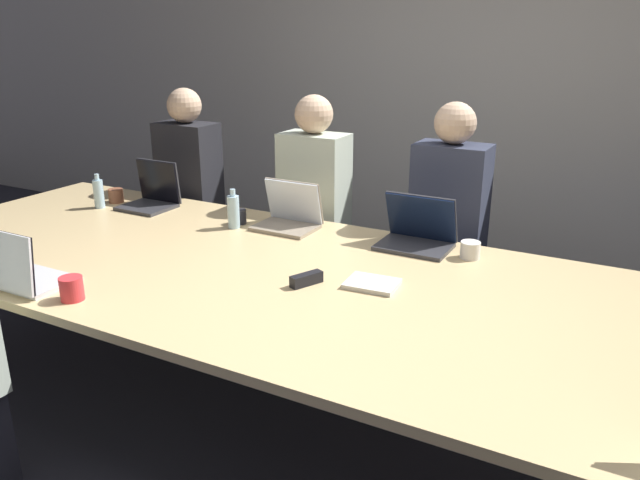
{
  "coord_description": "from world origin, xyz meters",
  "views": [
    {
      "loc": [
        1.16,
        -2.2,
        1.78
      ],
      "look_at": [
        -0.09,
        0.1,
        0.88
      ],
      "focal_mm": 35.0,
      "sensor_mm": 36.0,
      "label": 1
    }
  ],
  "objects_px": {
    "cup_far_left": "(116,196)",
    "person_far_center": "(448,231)",
    "cup_far_center": "(470,250)",
    "bottle_far_midleft": "(233,211)",
    "laptop_far_left": "(153,194)",
    "stapler": "(306,279)",
    "laptop_near_left": "(18,271)",
    "laptop_far_center": "(417,232)",
    "cup_near_left": "(72,289)",
    "person_far_midleft": "(314,213)",
    "cup_far_midleft": "(240,217)",
    "laptop_far_midleft": "(290,214)",
    "person_far_left": "(191,196)",
    "bottle_far_left": "(99,193)"
  },
  "relations": [
    {
      "from": "cup_far_left",
      "to": "person_far_midleft",
      "type": "bearing_deg",
      "value": 23.46
    },
    {
      "from": "cup_near_left",
      "to": "person_far_center",
      "type": "bearing_deg",
      "value": 59.16
    },
    {
      "from": "person_far_left",
      "to": "laptop_far_center",
      "type": "bearing_deg",
      "value": -11.44
    },
    {
      "from": "laptop_far_midleft",
      "to": "stapler",
      "type": "relative_size",
      "value": 2.17
    },
    {
      "from": "laptop_far_center",
      "to": "cup_near_left",
      "type": "relative_size",
      "value": 3.69
    },
    {
      "from": "cup_far_left",
      "to": "person_far_center",
      "type": "bearing_deg",
      "value": 15.66
    },
    {
      "from": "cup_far_center",
      "to": "cup_near_left",
      "type": "height_order",
      "value": "cup_near_left"
    },
    {
      "from": "laptop_far_left",
      "to": "bottle_far_midleft",
      "type": "distance_m",
      "value": 0.7
    },
    {
      "from": "laptop_far_center",
      "to": "stapler",
      "type": "xyz_separation_m",
      "value": [
        -0.24,
        -0.7,
        -0.05
      ]
    },
    {
      "from": "laptop_far_center",
      "to": "cup_far_center",
      "type": "height_order",
      "value": "laptop_far_center"
    },
    {
      "from": "laptop_far_left",
      "to": "bottle_far_midleft",
      "type": "height_order",
      "value": "laptop_far_left"
    },
    {
      "from": "laptop_near_left",
      "to": "bottle_far_midleft",
      "type": "relative_size",
      "value": 1.65
    },
    {
      "from": "person_far_midleft",
      "to": "laptop_near_left",
      "type": "bearing_deg",
      "value": -106.46
    },
    {
      "from": "person_far_center",
      "to": "person_far_left",
      "type": "xyz_separation_m",
      "value": [
        -1.78,
        -0.08,
        0.0
      ]
    },
    {
      "from": "laptop_near_left",
      "to": "cup_far_left",
      "type": "xyz_separation_m",
      "value": [
        -0.65,
        1.18,
        -0.03
      ]
    },
    {
      "from": "laptop_far_center",
      "to": "laptop_near_left",
      "type": "bearing_deg",
      "value": -134.96
    },
    {
      "from": "laptop_far_left",
      "to": "cup_far_left",
      "type": "relative_size",
      "value": 3.35
    },
    {
      "from": "laptop_near_left",
      "to": "laptop_far_midleft",
      "type": "bearing_deg",
      "value": -114.42
    },
    {
      "from": "cup_near_left",
      "to": "cup_far_left",
      "type": "relative_size",
      "value": 1.07
    },
    {
      "from": "cup_far_left",
      "to": "stapler",
      "type": "relative_size",
      "value": 0.59
    },
    {
      "from": "cup_far_center",
      "to": "stapler",
      "type": "relative_size",
      "value": 0.61
    },
    {
      "from": "cup_far_center",
      "to": "person_far_midleft",
      "type": "height_order",
      "value": "person_far_midleft"
    },
    {
      "from": "bottle_far_midleft",
      "to": "laptop_far_center",
      "type": "bearing_deg",
      "value": 11.0
    },
    {
      "from": "bottle_far_midleft",
      "to": "stapler",
      "type": "distance_m",
      "value": 0.9
    },
    {
      "from": "person_far_midleft",
      "to": "stapler",
      "type": "relative_size",
      "value": 9.08
    },
    {
      "from": "laptop_near_left",
      "to": "person_far_midleft",
      "type": "distance_m",
      "value": 1.76
    },
    {
      "from": "laptop_far_left",
      "to": "bottle_far_left",
      "type": "distance_m",
      "value": 0.32
    },
    {
      "from": "laptop_far_center",
      "to": "stapler",
      "type": "relative_size",
      "value": 2.33
    },
    {
      "from": "laptop_far_left",
      "to": "bottle_far_midleft",
      "type": "relative_size",
      "value": 1.4
    },
    {
      "from": "cup_far_left",
      "to": "laptop_far_midleft",
      "type": "relative_size",
      "value": 0.27
    },
    {
      "from": "laptop_far_left",
      "to": "stapler",
      "type": "xyz_separation_m",
      "value": [
        1.43,
        -0.62,
        -0.05
      ]
    },
    {
      "from": "cup_far_center",
      "to": "laptop_far_left",
      "type": "height_order",
      "value": "laptop_far_left"
    },
    {
      "from": "bottle_far_midleft",
      "to": "stapler",
      "type": "height_order",
      "value": "bottle_far_midleft"
    },
    {
      "from": "stapler",
      "to": "person_far_center",
      "type": "bearing_deg",
      "value": 101.08
    },
    {
      "from": "cup_far_center",
      "to": "laptop_near_left",
      "type": "distance_m",
      "value": 2.02
    },
    {
      "from": "cup_far_center",
      "to": "cup_far_midleft",
      "type": "relative_size",
      "value": 1.15
    },
    {
      "from": "cup_far_center",
      "to": "bottle_far_midleft",
      "type": "distance_m",
      "value": 1.28
    },
    {
      "from": "laptop_far_midleft",
      "to": "person_far_center",
      "type": "bearing_deg",
      "value": 32.21
    },
    {
      "from": "cup_far_midleft",
      "to": "person_far_midleft",
      "type": "bearing_deg",
      "value": 68.01
    },
    {
      "from": "person_far_center",
      "to": "laptop_near_left",
      "type": "bearing_deg",
      "value": -127.34
    },
    {
      "from": "cup_near_left",
      "to": "cup_far_center",
      "type": "bearing_deg",
      "value": 44.04
    },
    {
      "from": "person_far_midleft",
      "to": "cup_far_midleft",
      "type": "xyz_separation_m",
      "value": [
        -0.2,
        -0.5,
        0.08
      ]
    },
    {
      "from": "person_far_left",
      "to": "person_far_center",
      "type": "bearing_deg",
      "value": 2.64
    },
    {
      "from": "laptop_far_center",
      "to": "cup_far_left",
      "type": "height_order",
      "value": "laptop_far_center"
    },
    {
      "from": "person_far_left",
      "to": "person_far_midleft",
      "type": "relative_size",
      "value": 1.0
    },
    {
      "from": "cup_far_center",
      "to": "person_far_midleft",
      "type": "xyz_separation_m",
      "value": [
        -1.08,
        0.42,
        -0.08
      ]
    },
    {
      "from": "laptop_far_center",
      "to": "laptop_near_left",
      "type": "distance_m",
      "value": 1.84
    },
    {
      "from": "laptop_far_center",
      "to": "cup_far_center",
      "type": "relative_size",
      "value": 3.83
    },
    {
      "from": "laptop_far_left",
      "to": "person_far_midleft",
      "type": "xyz_separation_m",
      "value": [
        0.88,
        0.46,
        -0.12
      ]
    },
    {
      "from": "laptop_far_midleft",
      "to": "cup_near_left",
      "type": "bearing_deg",
      "value": -102.44
    }
  ]
}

